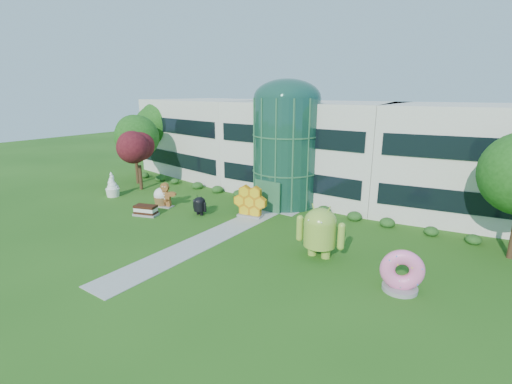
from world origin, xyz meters
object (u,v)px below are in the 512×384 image
Objects in this scene: android_black at (200,204)px; donut at (402,270)px; android_green at (320,228)px; gingerbread at (165,195)px.

donut is (17.57, -3.04, 0.26)m from android_black.
android_black is at bearing 150.36° from donut.
donut is at bearing -18.64° from android_green.
android_green is 12.27m from android_black.
android_green is at bearing -16.68° from gingerbread.
donut is at bearing -19.00° from gingerbread.
android_green is at bearing 145.94° from donut.
gingerbread is (-16.22, 1.48, -0.74)m from android_green.
android_black is 0.78× the size of donut.
android_green reaches higher than gingerbread.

